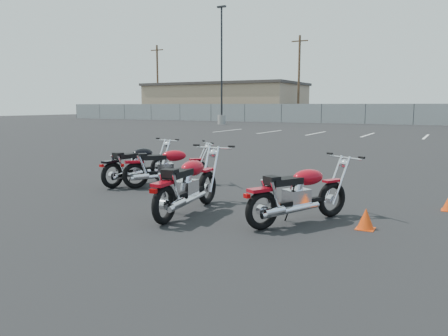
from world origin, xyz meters
The scene contains 12 objects.
ground centered at (0.00, 0.00, 0.00)m, with size 120.00×120.00×0.00m, color black.
motorcycle_front_red centered at (-1.70, 1.61, 0.42)m, with size 1.53×1.63×0.92m.
motorcycle_second_black centered at (-2.44, 1.57, 0.42)m, with size 0.76×1.89×0.93m.
motorcycle_third_red centered at (-0.07, -0.09, 0.45)m, with size 0.79×2.04×1.00m.
motorcycle_rear_red centered at (1.64, 0.19, 0.43)m, with size 1.28×1.83×0.94m.
training_cone_far centered at (2.54, 0.34, 0.14)m, with size 0.24×0.24×0.29m.
light_pole_west centered at (-15.07, 28.37, 2.61)m, with size 0.80×0.70×10.08m.
chainlink_fence centered at (0.00, 35.00, 0.90)m, with size 80.06×0.06×1.80m.
tan_building_west centered at (-22.00, 42.00, 2.16)m, with size 18.40×10.40×4.30m.
utility_pole_a centered at (-30.00, 39.00, 4.69)m, with size 1.80×0.24×9.00m.
utility_pole_b centered at (-12.00, 40.00, 4.69)m, with size 1.80×0.24×9.00m.
parking_line_stripes centered at (-2.50, 20.00, 0.00)m, with size 15.12×4.00×0.01m.
Camera 1 is at (3.60, -5.68, 1.68)m, focal length 35.00 mm.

